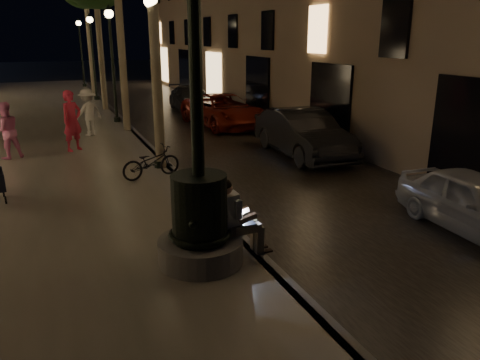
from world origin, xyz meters
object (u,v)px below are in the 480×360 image
car_front (477,204)px  pedestrian_pink (6,131)px  pedestrian_red (72,121)px  seated_man_laptop (235,216)px  pedestrian_white (88,112)px  bicycle (151,162)px  fountain_lamppost (199,204)px  lamp_curb_d (81,44)px  car_third (224,110)px  lamp_curb_c (92,46)px  car_rear (192,99)px  lamp_curb_b (112,50)px  car_second (303,133)px  lamp_curb_a (154,58)px

car_front → pedestrian_pink: size_ratio=2.09×
pedestrian_red → seated_man_laptop: bearing=-112.6°
pedestrian_white → bicycle: size_ratio=1.09×
fountain_lamppost → lamp_curb_d: fountain_lamppost is taller
pedestrian_red → pedestrian_pink: pedestrian_red is taller
car_third → bicycle: (-4.71, -7.15, -0.07)m
lamp_curb_c → lamp_curb_d: size_ratio=1.00×
seated_man_laptop → car_rear: 17.56m
car_third → pedestrian_white: (-5.68, -0.81, 0.37)m
fountain_lamppost → bicycle: (0.29, 5.09, -0.59)m
car_front → car_rear: bearing=94.9°
fountain_lamppost → pedestrian_white: fountain_lamppost is taller
car_rear → pedestrian_red: size_ratio=2.24×
pedestrian_red → fountain_lamppost: bearing=-116.4°
lamp_curb_d → lamp_curb_b: bearing=-90.0°
seated_man_laptop → car_rear: bearing=75.5°
lamp_curb_d → pedestrian_pink: bearing=-100.7°
pedestrian_white → lamp_curb_d: bearing=-122.0°
fountain_lamppost → pedestrian_white: size_ratio=3.00×
lamp_curb_b → pedestrian_red: lamp_curb_b is taller
fountain_lamppost → car_rear: (5.00, 17.00, -0.58)m
car_second → pedestrian_pink: pedestrian_pink is taller
fountain_lamppost → car_front: size_ratio=1.45×
car_rear → pedestrian_pink: pedestrian_pink is taller
pedestrian_red → pedestrian_pink: (-1.92, -0.32, -0.12)m
lamp_curb_c → seated_man_laptop: bearing=-90.2°
lamp_curb_a → car_second: 5.42m
lamp_curb_c → pedestrian_white: lamp_curb_c is taller
lamp_curb_a → seated_man_laptop: bearing=-90.8°
lamp_curb_b → bicycle: 9.30m
lamp_curb_c → pedestrian_pink: (-4.00, -13.22, -2.18)m
car_third → pedestrian_white: bearing=-177.2°
lamp_curb_b → pedestrian_white: size_ratio=2.77×
lamp_curb_d → pedestrian_red: 21.10m
pedestrian_white → car_front: bearing=90.0°
car_third → seated_man_laptop: bearing=-115.1°
car_second → pedestrian_white: bearing=142.9°
lamp_curb_b → car_third: lamp_curb_b is taller
lamp_curb_b → bicycle: lamp_curb_b is taller
lamp_curb_d → car_rear: 13.94m
car_second → pedestrian_pink: bearing=166.8°
lamp_curb_b → pedestrian_pink: (-4.00, -5.22, -2.18)m
lamp_curb_d → fountain_lamppost: bearing=-91.3°
car_front → pedestrian_red: 11.88m
car_second → car_front: bearing=-86.8°
car_front → car_third: bearing=95.6°
lamp_curb_a → car_rear: bearing=68.6°
car_third → pedestrian_red: pedestrian_red is taller
car_second → car_third: bearing=97.5°
pedestrian_pink → car_front: bearing=112.3°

